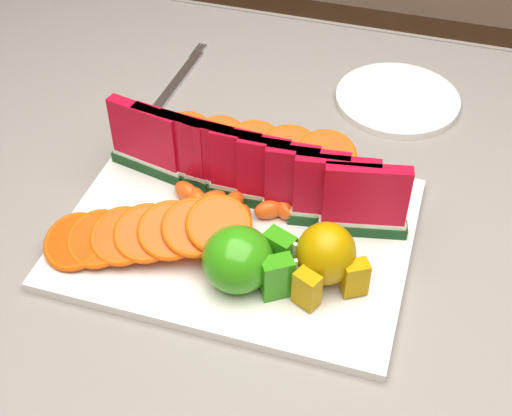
% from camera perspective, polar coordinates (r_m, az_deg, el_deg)
% --- Properties ---
extents(table, '(1.40, 0.90, 0.75)m').
position_cam_1_polar(table, '(0.92, 2.11, -7.05)').
color(table, '#442A1C').
rests_on(table, ground).
extents(tablecloth, '(1.53, 1.03, 0.20)m').
position_cam_1_polar(tablecloth, '(0.87, 2.22, -4.47)').
color(tablecloth, gray).
rests_on(tablecloth, table).
extents(platter, '(0.40, 0.30, 0.01)m').
position_cam_1_polar(platter, '(0.84, -1.42, -1.93)').
color(platter, silver).
rests_on(platter, tablecloth).
extents(apple_cluster, '(0.11, 0.09, 0.07)m').
position_cam_1_polar(apple_cluster, '(0.76, -0.92, -4.20)').
color(apple_cluster, '#279011').
rests_on(apple_cluster, platter).
extents(pear_cluster, '(0.09, 0.09, 0.07)m').
position_cam_1_polar(pear_cluster, '(0.76, 5.66, -3.94)').
color(pear_cluster, '#9D7413').
rests_on(pear_cluster, platter).
extents(side_plate, '(0.23, 0.23, 0.01)m').
position_cam_1_polar(side_plate, '(1.07, 11.24, 8.54)').
color(side_plate, silver).
rests_on(side_plate, tablecloth).
extents(fork, '(0.02, 0.20, 0.00)m').
position_cam_1_polar(fork, '(1.11, -6.11, 10.32)').
color(fork, silver).
rests_on(fork, tablecloth).
extents(watermelon_row, '(0.39, 0.07, 0.10)m').
position_cam_1_polar(watermelon_row, '(0.84, -0.46, 3.02)').
color(watermelon_row, '#0B3816').
rests_on(watermelon_row, platter).
extents(orange_fan_front, '(0.25, 0.14, 0.06)m').
position_cam_1_polar(orange_fan_front, '(0.80, -8.80, -1.99)').
color(orange_fan_front, '#EC4B0C').
rests_on(orange_fan_front, platter).
extents(orange_fan_back, '(0.28, 0.10, 0.04)m').
position_cam_1_polar(orange_fan_back, '(0.92, -0.19, 5.10)').
color(orange_fan_back, '#EC4B0C').
rests_on(orange_fan_back, platter).
extents(tangerine_segments, '(0.16, 0.07, 0.02)m').
position_cam_1_polar(tangerine_segments, '(0.85, -1.95, 0.31)').
color(tangerine_segments, orange).
rests_on(tangerine_segments, platter).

